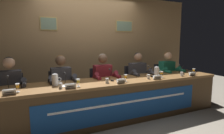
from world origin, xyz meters
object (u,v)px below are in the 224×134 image
at_px(water_cup_center, 107,81).
at_px(water_pitcher_right_side, 157,71).
at_px(nameplate_center, 121,81).
at_px(panelist_far_right, 169,73).
at_px(chair_right, 134,86).
at_px(panelist_right, 139,76).
at_px(microphone_center, 111,77).
at_px(microphone_far_right, 182,71).
at_px(juice_glass_far_left, 17,86).
at_px(water_cup_left, 61,86).
at_px(juice_glass_center, 126,77).
at_px(nameplate_left, 71,86).
at_px(chair_left, 61,94).
at_px(microphone_left, 66,81).
at_px(chair_center, 101,90).
at_px(chair_far_left, 12,100).
at_px(conference_table, 115,94).
at_px(panelist_left, 62,83).
at_px(juice_glass_left, 78,81).
at_px(juice_glass_right, 162,73).
at_px(microphone_right, 151,73).
at_px(microphone_far_left, 8,85).
at_px(water_cup_far_right, 182,74).
at_px(nameplate_far_left, 9,92).
at_px(juice_glass_far_right, 194,70).
at_px(document_stack_left, 67,86).
at_px(chair_far_right, 163,82).
at_px(nameplate_far_right, 192,74).
at_px(nameplate_right, 157,77).
at_px(water_pitcher_left_side, 55,80).
at_px(panelist_center, 104,79).

height_order(water_cup_center, water_pitcher_right_side, water_pitcher_right_side).
xyz_separation_m(nameplate_center, panelist_far_right, (1.67, 0.68, -0.08)).
relative_size(chair_right, panelist_right, 0.73).
height_order(microphone_center, microphone_far_right, same).
height_order(nameplate_center, panelist_far_right, panelist_far_right).
bearing_deg(juice_glass_far_left, water_cup_left, -4.92).
relative_size(juice_glass_center, water_cup_center, 1.46).
bearing_deg(nameplate_left, water_cup_left, 147.42).
bearing_deg(chair_left, water_cup_left, -99.05).
distance_m(microphone_left, chair_center, 1.16).
xyz_separation_m(chair_far_left, nameplate_left, (0.86, -0.88, 0.36)).
distance_m(water_cup_left, microphone_left, 0.18).
distance_m(conference_table, panelist_left, 1.01).
bearing_deg(conference_table, nameplate_center, -79.35).
xyz_separation_m(juice_glass_left, juice_glass_right, (1.71, 0.03, 0.00)).
xyz_separation_m(microphone_right, panelist_far_right, (0.82, 0.38, -0.12)).
bearing_deg(juice_glass_far_left, water_pitcher_right_side, 3.50).
relative_size(microphone_far_left, juice_glass_right, 1.74).
bearing_deg(water_cup_far_right, nameplate_far_left, -179.03).
bearing_deg(juice_glass_far_right, nameplate_far_left, -178.25).
xyz_separation_m(panelist_right, juice_glass_right, (0.16, -0.56, 0.13)).
bearing_deg(microphone_center, nameplate_left, -161.75).
distance_m(water_cup_far_right, document_stack_left, 2.36).
height_order(microphone_left, juice_glass_right, microphone_left).
height_order(chair_center, microphone_right, microphone_right).
height_order(microphone_right, chair_far_right, microphone_right).
distance_m(microphone_right, document_stack_left, 1.74).
distance_m(water_cup_center, chair_far_right, 2.06).
relative_size(nameplate_far_left, water_pitcher_right_side, 0.80).
bearing_deg(conference_table, microphone_far_right, 1.98).
bearing_deg(juice_glass_far_left, juice_glass_left, -3.05).
bearing_deg(juice_glass_center, juice_glass_left, -178.87).
bearing_deg(panelist_left, chair_far_right, 4.45).
bearing_deg(juice_glass_right, microphone_left, 176.72).
distance_m(conference_table, nameplate_far_right, 1.75).
bearing_deg(chair_center, juice_glass_far_left, -154.90).
xyz_separation_m(panelist_right, nameplate_far_right, (0.87, -0.69, 0.08)).
bearing_deg(water_pitcher_right_side, juice_glass_center, -167.33).
distance_m(nameplate_left, water_cup_far_right, 2.35).
bearing_deg(nameplate_right, water_pitcher_left_side, 170.76).
bearing_deg(panelist_right, panelist_left, 180.00).
relative_size(panelist_center, nameplate_center, 7.70).
distance_m(juice_glass_far_left, water_pitcher_right_side, 2.61).
height_order(conference_table, panelist_far_right, panelist_far_right).
relative_size(water_cup_left, chair_center, 0.10).
distance_m(conference_table, microphone_left, 0.92).
bearing_deg(juice_glass_left, microphone_far_right, 3.34).
relative_size(juice_glass_far_left, panelist_left, 0.10).
bearing_deg(document_stack_left, juice_glass_far_left, -176.77).
distance_m(juice_glass_left, microphone_right, 1.59).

